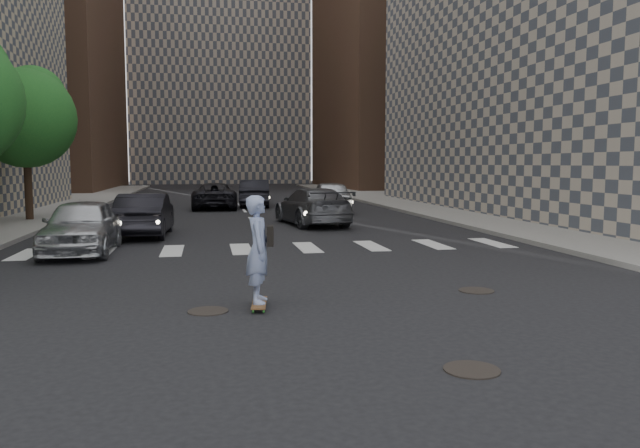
# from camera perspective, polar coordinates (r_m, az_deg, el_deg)

# --- Properties ---
(ground) EXTENTS (160.00, 160.00, 0.00)m
(ground) POSITION_cam_1_polar(r_m,az_deg,el_deg) (10.07, 1.44, -9.11)
(ground) COLOR black
(ground) RESTS_ON ground
(sidewalk_right) EXTENTS (13.00, 80.00, 0.15)m
(sidewalk_right) POSITION_cam_1_polar(r_m,az_deg,el_deg) (33.91, 18.79, 1.10)
(sidewalk_right) COLOR gray
(sidewalk_right) RESTS_ON ground
(tower_right) EXTENTS (18.00, 24.00, 36.00)m
(tower_right) POSITION_cam_1_polar(r_m,az_deg,el_deg) (69.90, 8.71, 18.29)
(tower_right) COLOR brown
(tower_right) RESTS_ON ground
(tower_center) EXTENTS (22.00, 20.00, 48.00)m
(tower_center) POSITION_cam_1_polar(r_m,az_deg,el_deg) (90.14, -9.31, 19.28)
(tower_center) COLOR #ADA08E
(tower_center) RESTS_ON ground
(tree_c) EXTENTS (4.20, 4.20, 6.60)m
(tree_c) POSITION_cam_1_polar(r_m,az_deg,el_deg) (29.70, -25.21, 9.10)
(tree_c) COLOR #382619
(tree_c) RESTS_ON sidewalk_left
(manhole_a) EXTENTS (0.70, 0.70, 0.02)m
(manhole_a) POSITION_cam_1_polar(r_m,az_deg,el_deg) (8.13, 13.71, -12.81)
(manhole_a) COLOR black
(manhole_a) RESTS_ON ground
(manhole_b) EXTENTS (0.70, 0.70, 0.02)m
(manhole_b) POSITION_cam_1_polar(r_m,az_deg,el_deg) (11.03, -10.20, -7.84)
(manhole_b) COLOR black
(manhole_b) RESTS_ON ground
(manhole_c) EXTENTS (0.70, 0.70, 0.02)m
(manhole_c) POSITION_cam_1_polar(r_m,az_deg,el_deg) (12.94, 14.10, -5.92)
(manhole_c) COLOR black
(manhole_c) RESTS_ON ground
(skateboarder) EXTENTS (0.55, 1.03, 2.00)m
(skateboarder) POSITION_cam_1_polar(r_m,az_deg,el_deg) (10.98, -5.59, -2.33)
(skateboarder) COLOR brown
(skateboarder) RESTS_ON ground
(silver_sedan) EXTENTS (1.87, 4.57, 1.55)m
(silver_sedan) POSITION_cam_1_polar(r_m,az_deg,el_deg) (18.92, -20.98, -0.18)
(silver_sedan) COLOR #B5B8BD
(silver_sedan) RESTS_ON ground
(traffic_car_a) EXTENTS (1.75, 4.63, 1.51)m
(traffic_car_a) POSITION_cam_1_polar(r_m,az_deg,el_deg) (22.70, -15.70, 0.83)
(traffic_car_a) COLOR black
(traffic_car_a) RESTS_ON ground
(traffic_car_b) EXTENTS (2.85, 5.54, 1.54)m
(traffic_car_b) POSITION_cam_1_polar(r_m,az_deg,el_deg) (25.82, -0.72, 1.62)
(traffic_car_b) COLOR #4E5055
(traffic_car_b) RESTS_ON ground
(traffic_car_c) EXTENTS (2.53, 5.29, 1.45)m
(traffic_car_c) POSITION_cam_1_polar(r_m,az_deg,el_deg) (35.58, -9.61, 2.57)
(traffic_car_c) COLOR black
(traffic_car_c) RESTS_ON ground
(traffic_car_d) EXTENTS (2.35, 4.97, 1.64)m
(traffic_car_d) POSITION_cam_1_polar(r_m,az_deg,el_deg) (32.65, 0.95, 2.55)
(traffic_car_d) COLOR #B6B9BE
(traffic_car_d) RESTS_ON ground
(traffic_car_e) EXTENTS (2.06, 4.94, 1.59)m
(traffic_car_e) POSITION_cam_1_polar(r_m,az_deg,el_deg) (37.01, -6.02, 2.83)
(traffic_car_e) COLOR black
(traffic_car_e) RESTS_ON ground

